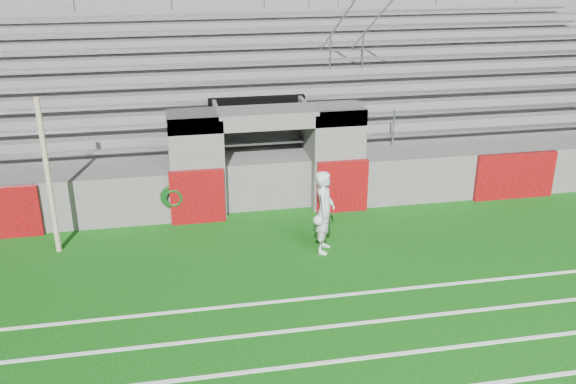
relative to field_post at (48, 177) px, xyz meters
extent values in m
plane|color=#0C4A0C|center=(4.95, -2.01, -1.74)|extent=(90.00, 90.00, 0.00)
cylinder|color=tan|center=(0.00, 0.00, 0.00)|extent=(0.12, 0.12, 3.48)
cube|color=white|center=(4.95, -5.01, -1.73)|extent=(28.00, 0.09, 0.01)
cube|color=white|center=(4.95, -4.01, -1.73)|extent=(28.00, 0.09, 0.01)
cube|color=white|center=(4.95, -3.01, -1.73)|extent=(28.00, 0.09, 0.01)
cube|color=#5A5755|center=(12.65, 1.16, -1.12)|extent=(10.60, 0.35, 1.25)
cube|color=#5A5755|center=(3.15, 1.49, -0.44)|extent=(1.20, 1.00, 2.60)
cube|color=#5A5755|center=(6.75, 1.49, -0.44)|extent=(1.20, 1.00, 2.60)
cube|color=black|center=(4.95, 3.19, -0.49)|extent=(2.60, 0.20, 2.50)
cube|color=#5A5755|center=(3.80, 2.09, -0.49)|extent=(0.10, 2.20, 2.50)
cube|color=#5A5755|center=(6.10, 2.09, -0.49)|extent=(0.10, 2.20, 2.50)
cube|color=#5A5755|center=(4.95, 1.49, 0.66)|extent=(4.80, 1.00, 0.40)
cube|color=#5A5755|center=(4.95, 5.34, -0.59)|extent=(26.00, 8.00, 0.20)
cube|color=#5A5755|center=(4.95, 5.34, -1.22)|extent=(26.00, 8.00, 1.05)
cube|color=#64080A|center=(3.15, 0.93, -1.07)|extent=(1.30, 0.15, 1.35)
cube|color=#64080A|center=(6.75, 0.93, -1.07)|extent=(1.30, 0.15, 1.35)
cube|color=#64080A|center=(11.45, 0.93, -1.12)|extent=(2.20, 0.15, 1.25)
cube|color=gray|center=(4.95, 2.41, -0.27)|extent=(23.00, 0.28, 0.06)
cube|color=#5A5755|center=(4.95, 3.26, -0.30)|extent=(24.00, 0.75, 0.38)
cube|color=gray|center=(4.95, 3.16, 0.11)|extent=(23.00, 0.28, 0.06)
cube|color=#5A5755|center=(4.95, 4.01, -0.11)|extent=(24.00, 0.75, 0.76)
cube|color=gray|center=(4.95, 3.91, 0.49)|extent=(23.00, 0.28, 0.06)
cube|color=#5A5755|center=(4.95, 4.76, 0.08)|extent=(24.00, 0.75, 1.14)
cube|color=gray|center=(4.95, 4.66, 0.87)|extent=(23.00, 0.28, 0.06)
cube|color=#5A5755|center=(4.95, 5.51, 0.27)|extent=(24.00, 0.75, 1.52)
cube|color=gray|center=(4.95, 5.41, 1.25)|extent=(23.00, 0.28, 0.06)
cube|color=#5A5755|center=(4.95, 6.26, 0.46)|extent=(24.00, 0.75, 1.90)
cube|color=gray|center=(4.95, 6.16, 1.63)|extent=(23.00, 0.28, 0.06)
cube|color=#5A5755|center=(4.95, 7.01, 0.65)|extent=(24.00, 0.75, 2.28)
cube|color=gray|center=(4.95, 6.91, 2.01)|extent=(23.00, 0.28, 0.06)
cube|color=#5A5755|center=(4.95, 7.76, 0.84)|extent=(24.00, 0.75, 2.66)
cube|color=gray|center=(4.95, 7.66, 2.39)|extent=(23.00, 0.28, 0.06)
cube|color=#5A5755|center=(4.95, 8.44, 0.90)|extent=(26.00, 0.60, 5.29)
cylinder|color=#A5A8AD|center=(7.45, 2.14, 0.01)|extent=(0.05, 0.05, 1.00)
cylinder|color=#A5A8AD|center=(7.45, 5.14, 1.53)|extent=(0.05, 0.05, 1.00)
cylinder|color=#A5A8AD|center=(7.45, 5.14, 2.03)|extent=(0.05, 6.02, 3.08)
cylinder|color=#A5A8AD|center=(8.45, 2.14, 0.01)|extent=(0.05, 0.05, 1.00)
cylinder|color=#A5A8AD|center=(8.45, 5.14, 1.53)|extent=(0.05, 0.05, 1.00)
cylinder|color=#A5A8AD|center=(8.45, 5.14, 2.03)|extent=(0.05, 6.02, 3.08)
imported|color=silver|center=(5.78, -1.08, -0.81)|extent=(0.66, 0.80, 1.87)
sphere|color=silver|center=(5.59, -1.34, -0.88)|extent=(0.21, 0.21, 0.21)
torus|color=#0C3D0F|center=(2.57, 0.94, -1.02)|extent=(0.60, 0.11, 0.60)
torus|color=#0C3F12|center=(2.57, 0.89, -1.04)|extent=(0.47, 0.09, 0.47)
camera|label=1|loc=(2.62, -13.45, 4.82)|focal=40.00mm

